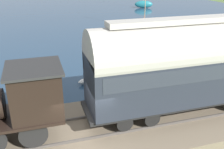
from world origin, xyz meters
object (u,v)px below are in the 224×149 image
passenger_coach (193,62)px  rowboat_off_pier (96,78)px  sailboat_teal (144,4)px  rowboat_mid_harbor (43,90)px  sailboat_red (144,23)px  steam_locomotive (3,102)px  rowboat_near_shore (171,76)px

passenger_coach → rowboat_off_pier: passenger_coach is taller
sailboat_teal → rowboat_mid_harbor: (-32.74, 21.01, -0.58)m
sailboat_red → sailboat_teal: sailboat_teal is taller
steam_locomotive → sailboat_red: size_ratio=0.78×
passenger_coach → rowboat_mid_harbor: bearing=52.3°
passenger_coach → sailboat_teal: size_ratio=1.14×
rowboat_off_pier → steam_locomotive: bearing=120.5°
steam_locomotive → rowboat_near_shore: steam_locomotive is taller
rowboat_off_pier → rowboat_near_shore: bearing=-121.7°
rowboat_near_shore → rowboat_mid_harbor: rowboat_near_shore is taller
passenger_coach → sailboat_red: sailboat_red is taller
sailboat_red → sailboat_teal: bearing=-36.6°
rowboat_near_shore → steam_locomotive: bearing=157.6°
rowboat_off_pier → sailboat_teal: bearing=-47.6°
steam_locomotive → sailboat_teal: sailboat_teal is taller
passenger_coach → rowboat_near_shore: passenger_coach is taller
passenger_coach → rowboat_off_pier: bearing=28.3°
sailboat_red → rowboat_near_shore: size_ratio=2.85×
steam_locomotive → sailboat_teal: bearing=-30.8°
rowboat_mid_harbor → rowboat_off_pier: bearing=-96.5°
sailboat_teal → passenger_coach: bearing=-179.9°
sailboat_red → rowboat_near_shore: (-16.15, 4.94, -0.40)m
rowboat_mid_harbor → rowboat_near_shore: bearing=-111.7°
sailboat_teal → steam_locomotive: bearing=169.5°
rowboat_off_pier → rowboat_mid_harbor: size_ratio=1.30×
steam_locomotive → rowboat_mid_harbor: steam_locomotive is taller
rowboat_mid_harbor → sailboat_teal: bearing=-52.1°
sailboat_red → rowboat_mid_harbor: bearing=125.4°
passenger_coach → sailboat_teal: 40.70m
rowboat_off_pier → rowboat_mid_harbor: rowboat_off_pier is taller
sailboat_teal → rowboat_off_pier: bearing=171.7°
passenger_coach → rowboat_mid_harbor: passenger_coach is taller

